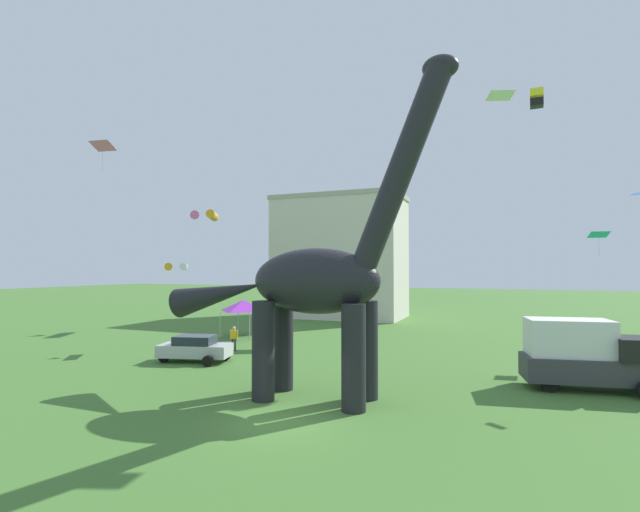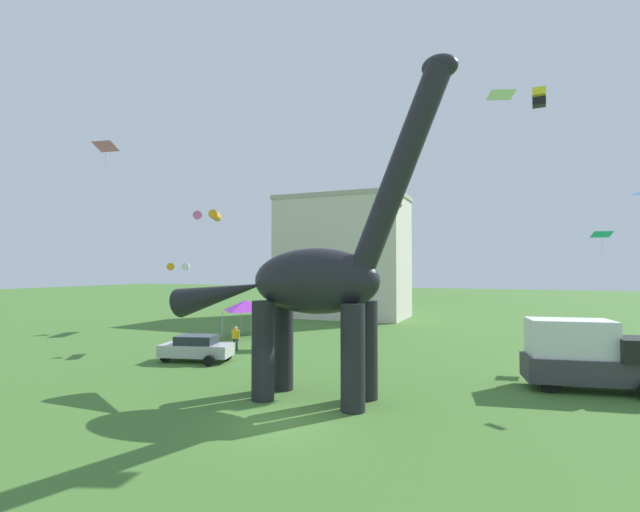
% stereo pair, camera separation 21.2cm
% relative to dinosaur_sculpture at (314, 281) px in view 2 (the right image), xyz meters
% --- Properties ---
extents(ground_plane, '(240.00, 240.00, 0.00)m').
position_rel_dinosaur_sculpture_xyz_m(ground_plane, '(0.07, -3.20, -5.03)').
color(ground_plane, '#42702D').
extents(dinosaur_sculpture, '(13.30, 2.82, 13.90)m').
position_rel_dinosaur_sculpture_xyz_m(dinosaur_sculpture, '(0.00, 0.00, 0.00)').
color(dinosaur_sculpture, black).
rests_on(dinosaur_sculpture, ground_plane).
extents(parked_sedan_left, '(4.51, 2.78, 1.55)m').
position_rel_dinosaur_sculpture_xyz_m(parked_sedan_left, '(-9.66, 4.69, -4.22)').
color(parked_sedan_left, '#B7B7BC').
rests_on(parked_sedan_left, ground_plane).
extents(parked_box_truck, '(5.88, 3.02, 3.20)m').
position_rel_dinosaur_sculpture_xyz_m(parked_box_truck, '(11.01, 6.05, -3.38)').
color(parked_box_truck, '#38383D').
rests_on(parked_box_truck, ground_plane).
extents(person_far_spectator, '(0.62, 0.27, 1.65)m').
position_rel_dinosaur_sculpture_xyz_m(person_far_spectator, '(-9.45, 8.64, -4.03)').
color(person_far_spectator, '#2D3347').
rests_on(person_far_spectator, ground_plane).
extents(festival_canopy_tent, '(3.15, 3.15, 3.00)m').
position_rel_dinosaur_sculpture_xyz_m(festival_canopy_tent, '(-12.23, 14.49, -2.48)').
color(festival_canopy_tent, '#B2B2B7').
rests_on(festival_canopy_tent, ground_plane).
extents(kite_far_left, '(1.24, 0.98, 1.45)m').
position_rel_dinosaur_sculpture_xyz_m(kite_far_left, '(13.04, 14.54, 2.63)').
color(kite_far_left, '#19B2B7').
extents(kite_apex, '(1.83, 1.41, 2.19)m').
position_rel_dinosaur_sculpture_xyz_m(kite_apex, '(-20.62, 7.83, 9.85)').
color(kite_apex, pink).
extents(kite_mid_center, '(1.33, 1.16, 0.19)m').
position_rel_dinosaur_sculpture_xyz_m(kite_mid_center, '(7.50, 4.07, 8.40)').
color(kite_mid_center, white).
extents(kite_near_low, '(1.92, 1.84, 0.54)m').
position_rel_dinosaur_sculpture_xyz_m(kite_near_low, '(-13.67, 8.30, 0.67)').
color(kite_near_low, white).
extents(kite_near_high, '(3.12, 3.08, 0.89)m').
position_rel_dinosaur_sculpture_xyz_m(kite_near_high, '(-19.55, 19.86, 5.81)').
color(kite_near_high, orange).
extents(kite_high_left, '(0.82, 0.82, 1.13)m').
position_rel_dinosaur_sculpture_xyz_m(kite_high_left, '(9.65, 14.30, 11.54)').
color(kite_high_left, yellow).
extents(kite_drifting, '(1.65, 1.99, 2.24)m').
position_rel_dinosaur_sculpture_xyz_m(kite_drifting, '(-0.94, 19.08, 5.91)').
color(kite_drifting, pink).
extents(background_building_block, '(14.60, 8.25, 13.91)m').
position_rel_dinosaur_sculpture_xyz_m(background_building_block, '(-9.99, 31.94, 1.94)').
color(background_building_block, beige).
rests_on(background_building_block, ground_plane).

